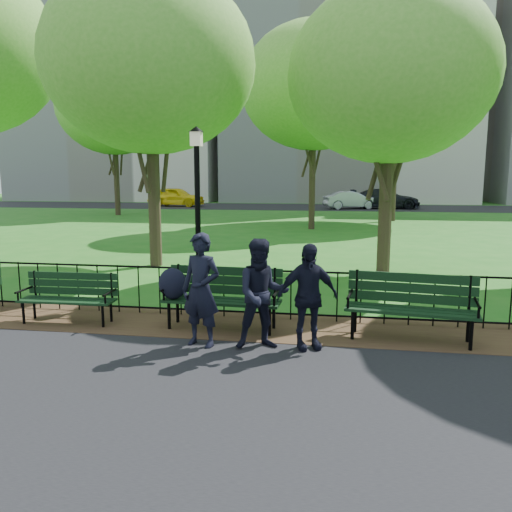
% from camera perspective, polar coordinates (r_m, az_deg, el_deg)
% --- Properties ---
extents(ground, '(120.00, 120.00, 0.00)m').
position_cam_1_polar(ground, '(7.07, -2.53, -11.68)').
color(ground, '#21691B').
extents(dirt_strip, '(60.00, 1.60, 0.01)m').
position_cam_1_polar(dirt_strip, '(8.46, -0.43, -8.04)').
color(dirt_strip, '#392317').
rests_on(dirt_strip, ground).
extents(far_street, '(70.00, 9.00, 0.01)m').
position_cam_1_polar(far_street, '(41.57, 7.43, 5.56)').
color(far_street, black).
rests_on(far_street, ground).
extents(iron_fence, '(24.06, 0.06, 1.00)m').
position_cam_1_polar(iron_fence, '(8.81, 0.11, -4.08)').
color(iron_fence, black).
rests_on(iron_fence, ground).
extents(apartment_west, '(22.00, 15.00, 26.00)m').
position_cam_1_polar(apartment_west, '(60.19, -14.50, 18.84)').
color(apartment_west, silver).
rests_on(apartment_west, ground).
extents(apartment_mid, '(24.00, 15.00, 30.00)m').
position_cam_1_polar(apartment_mid, '(55.89, 10.46, 21.86)').
color(apartment_mid, beige).
rests_on(apartment_mid, ground).
extents(park_bench_main, '(2.03, 0.69, 1.10)m').
position_cam_1_polar(park_bench_main, '(8.29, -6.53, -3.59)').
color(park_bench_main, black).
rests_on(park_bench_main, ground).
extents(park_bench_left_a, '(1.66, 0.56, 0.93)m').
position_cam_1_polar(park_bench_left_a, '(9.20, -20.56, -3.89)').
color(park_bench_left_a, black).
rests_on(park_bench_left_a, ground).
extents(park_bench_right_a, '(2.01, 0.86, 1.11)m').
position_cam_1_polar(park_bench_right_a, '(8.05, 17.31, -4.79)').
color(park_bench_right_a, black).
rests_on(park_bench_right_a, ground).
extents(lamppost, '(0.32, 0.32, 3.53)m').
position_cam_1_polar(lamppost, '(10.66, -6.70, 5.89)').
color(lamppost, black).
rests_on(lamppost, ground).
extents(tree_near_w, '(5.69, 5.69, 7.94)m').
position_cam_1_polar(tree_near_w, '(14.59, -12.03, 20.76)').
color(tree_near_w, '#2D2116').
rests_on(tree_near_w, ground).
extents(tree_near_e, '(5.19, 5.19, 7.23)m').
position_cam_1_polar(tree_near_e, '(13.69, 15.14, 19.35)').
color(tree_near_e, '#2D2116').
rests_on(tree_near_e, ground).
extents(tree_far_c, '(6.82, 6.82, 9.50)m').
position_cam_1_polar(tree_far_c, '(24.41, 6.63, 18.67)').
color(tree_far_c, '#2D2116').
rests_on(tree_far_c, ground).
extents(tree_far_e, '(8.79, 8.79, 12.25)m').
position_cam_1_polar(tree_far_e, '(30.04, 15.99, 20.27)').
color(tree_far_e, '#2D2116').
rests_on(tree_far_e, ground).
extents(tree_far_w, '(7.13, 7.13, 9.93)m').
position_cam_1_polar(tree_far_w, '(34.29, -15.98, 16.10)').
color(tree_far_w, '#2D2116').
rests_on(tree_far_w, ground).
extents(person_left, '(0.70, 0.56, 1.69)m').
position_cam_1_polar(person_left, '(7.39, -6.29, -3.87)').
color(person_left, black).
rests_on(person_left, asphalt_path).
extents(person_mid, '(0.87, 0.63, 1.62)m').
position_cam_1_polar(person_mid, '(7.24, 0.71, -4.37)').
color(person_mid, black).
rests_on(person_mid, asphalt_path).
extents(person_right, '(0.98, 0.69, 1.55)m').
position_cam_1_polar(person_right, '(7.28, 5.91, -4.61)').
color(person_right, black).
rests_on(person_right, asphalt_path).
extents(taxi, '(4.94, 2.50, 1.61)m').
position_cam_1_polar(taxi, '(42.83, -9.11, 6.71)').
color(taxi, yellow).
rests_on(taxi, far_street).
extents(sedan_silver, '(4.41, 2.66, 1.37)m').
position_cam_1_polar(sedan_silver, '(39.55, 10.80, 6.30)').
color(sedan_silver, '#A5A8AC').
rests_on(sedan_silver, far_street).
extents(sedan_dark, '(5.37, 2.36, 1.54)m').
position_cam_1_polar(sedan_dark, '(40.49, 14.53, 6.35)').
color(sedan_dark, black).
rests_on(sedan_dark, far_street).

